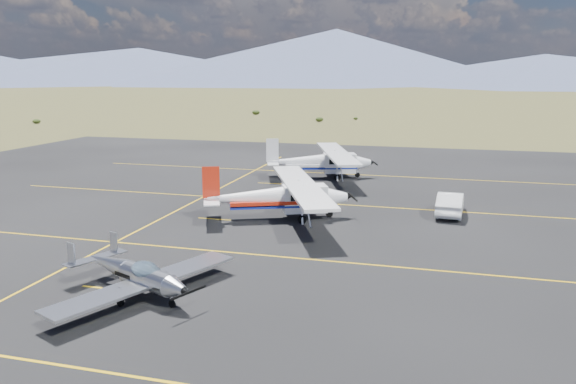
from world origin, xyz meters
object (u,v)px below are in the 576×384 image
at_px(aircraft_cessna, 279,196).
at_px(sedan, 450,203).
at_px(aircraft_low_wing, 136,274).
at_px(aircraft_plain, 321,161).

distance_m(aircraft_cessna, sedan, 10.16).
xyz_separation_m(aircraft_low_wing, aircraft_cessna, (2.07, 12.15, 0.57)).
bearing_deg(sedan, aircraft_cessna, 25.03).
height_order(aircraft_low_wing, aircraft_plain, aircraft_plain).
bearing_deg(aircraft_low_wing, aircraft_plain, 109.45).
height_order(aircraft_cessna, sedan, aircraft_cessna).
xyz_separation_m(aircraft_cessna, aircraft_plain, (-0.39, 13.28, 0.01)).
bearing_deg(sedan, aircraft_low_wing, 57.70).
distance_m(aircraft_low_wing, aircraft_plain, 25.50).
height_order(aircraft_low_wing, aircraft_cessna, aircraft_cessna).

